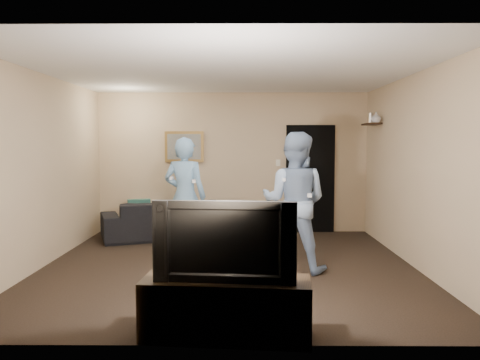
{
  "coord_description": "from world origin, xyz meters",
  "views": [
    {
      "loc": [
        0.2,
        -6.24,
        1.67
      ],
      "look_at": [
        0.15,
        0.3,
        1.15
      ],
      "focal_mm": 35.0,
      "sensor_mm": 36.0,
      "label": 1
    }
  ],
  "objects_px": {
    "sofa": "(168,219)",
    "tv_console": "(226,308)",
    "television": "(226,239)",
    "wii_player_left": "(185,197)",
    "wii_player_right": "(294,202)"
  },
  "relations": [
    {
      "from": "television",
      "to": "wii_player_right",
      "type": "relative_size",
      "value": 0.66
    },
    {
      "from": "sofa",
      "to": "wii_player_left",
      "type": "xyz_separation_m",
      "value": [
        0.46,
        -1.32,
        0.55
      ]
    },
    {
      "from": "sofa",
      "to": "television",
      "type": "distance_m",
      "value": 4.46
    },
    {
      "from": "wii_player_right",
      "to": "wii_player_left",
      "type": "bearing_deg",
      "value": 151.71
    },
    {
      "from": "sofa",
      "to": "tv_console",
      "type": "distance_m",
      "value": 4.43
    },
    {
      "from": "sofa",
      "to": "wii_player_left",
      "type": "distance_m",
      "value": 1.5
    },
    {
      "from": "television",
      "to": "wii_player_left",
      "type": "relative_size",
      "value": 0.68
    },
    {
      "from": "tv_console",
      "to": "sofa",
      "type": "bearing_deg",
      "value": 110.44
    },
    {
      "from": "television",
      "to": "wii_player_right",
      "type": "height_order",
      "value": "wii_player_right"
    },
    {
      "from": "sofa",
      "to": "tv_console",
      "type": "relative_size",
      "value": 1.57
    },
    {
      "from": "sofa",
      "to": "wii_player_right",
      "type": "xyz_separation_m",
      "value": [
        1.99,
        -2.14,
        0.57
      ]
    },
    {
      "from": "tv_console",
      "to": "wii_player_right",
      "type": "height_order",
      "value": "wii_player_right"
    },
    {
      "from": "tv_console",
      "to": "television",
      "type": "height_order",
      "value": "television"
    },
    {
      "from": "sofa",
      "to": "television",
      "type": "height_order",
      "value": "television"
    },
    {
      "from": "wii_player_left",
      "to": "tv_console",
      "type": "bearing_deg",
      "value": -76.37
    }
  ]
}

